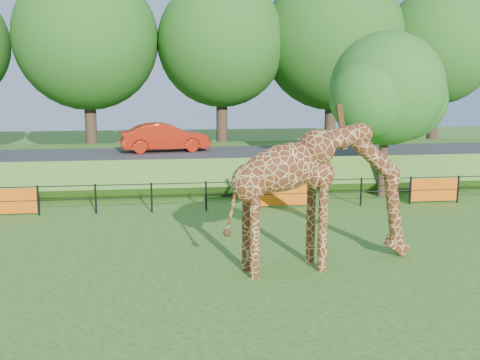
{
  "coord_description": "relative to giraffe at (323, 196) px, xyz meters",
  "views": [
    {
      "loc": [
        -1.32,
        -11.43,
        4.62
      ],
      "look_at": [
        0.62,
        3.13,
        2.0
      ],
      "focal_mm": 40.0,
      "sensor_mm": 36.0,
      "label": 1
    }
  ],
  "objects": [
    {
      "name": "visitor",
      "position": [
        -0.03,
        7.29,
        -1.15
      ],
      "size": [
        0.58,
        0.47,
        1.38
      ],
      "primitive_type": "imported",
      "rotation": [
        0.0,
        0.0,
        2.84
      ],
      "color": "black",
      "rests_on": "ground"
    },
    {
      "name": "car_red",
      "position": [
        -4.02,
        13.27,
        0.27
      ],
      "size": [
        4.4,
        2.09,
        1.39
      ],
      "primitive_type": "imported",
      "rotation": [
        0.0,
        0.0,
        1.72
      ],
      "color": "red",
      "rests_on": "road"
    },
    {
      "name": "embankment",
      "position": [
        -2.52,
        14.09,
        -1.19
      ],
      "size": [
        40.0,
        9.0,
        1.3
      ],
      "primitive_type": "cube",
      "color": "#336018",
      "rests_on": "ground"
    },
    {
      "name": "tree_east",
      "position": [
        5.08,
        8.22,
        2.44
      ],
      "size": [
        5.4,
        4.71,
        6.76
      ],
      "color": "#322316",
      "rests_on": "ground"
    },
    {
      "name": "bg_tree_line",
      "position": [
        -0.63,
        20.59,
        5.35
      ],
      "size": [
        37.3,
        8.8,
        11.82
      ],
      "color": "#322316",
      "rests_on": "ground"
    },
    {
      "name": "road",
      "position": [
        -2.52,
        12.59,
        -0.48
      ],
      "size": [
        40.0,
        5.0,
        0.12
      ],
      "primitive_type": "cube",
      "color": "#2F2F32",
      "rests_on": "embankment"
    },
    {
      "name": "ground",
      "position": [
        -2.52,
        -1.41,
        -1.84
      ],
      "size": [
        90.0,
        90.0,
        0.0
      ],
      "primitive_type": "plane",
      "color": "#336018",
      "rests_on": "ground"
    },
    {
      "name": "giraffe",
      "position": [
        0.0,
        0.0,
        0.0
      ],
      "size": [
        5.25,
        1.9,
        3.69
      ],
      "primitive_type": null,
      "rotation": [
        0.0,
        0.0,
        0.19
      ],
      "color": "#582A12",
      "rests_on": "ground"
    },
    {
      "name": "perimeter_fence",
      "position": [
        -2.52,
        6.59,
        -1.29
      ],
      "size": [
        28.07,
        0.1,
        1.1
      ],
      "primitive_type": null,
      "color": "black",
      "rests_on": "ground"
    }
  ]
}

